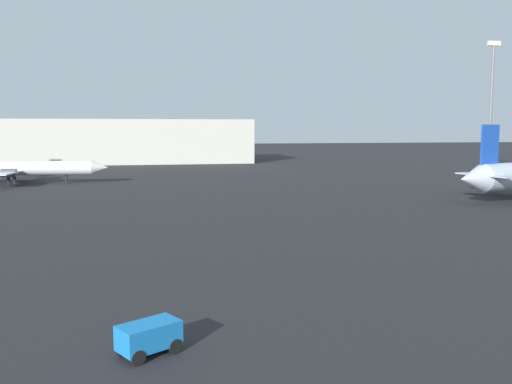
# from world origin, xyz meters

# --- Properties ---
(airplane_distant) EXTENTS (28.17, 17.78, 8.76)m
(airplane_distant) POSITION_xyz_m (-22.46, 80.72, 2.58)
(airplane_distant) COLOR white
(airplane_distant) RESTS_ON ground_plane
(baggage_cart) EXTENTS (2.73, 2.34, 1.30)m
(baggage_cart) POSITION_xyz_m (-2.05, 9.26, 0.76)
(baggage_cart) COLOR #1972BF
(baggage_cart) RESTS_ON ground_plane
(light_mast_right) EXTENTS (2.40, 0.50, 24.18)m
(light_mast_right) POSITION_xyz_m (58.41, 75.57, 13.39)
(light_mast_right) COLOR slate
(light_mast_right) RESTS_ON ground_plane
(terminal_building) EXTENTS (65.58, 24.82, 11.16)m
(terminal_building) POSITION_xyz_m (-7.73, 136.15, 5.58)
(terminal_building) COLOR beige
(terminal_building) RESTS_ON ground_plane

